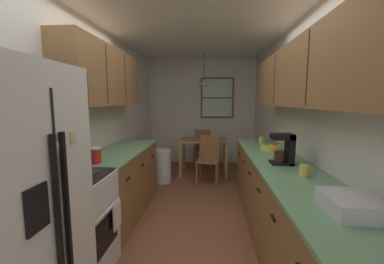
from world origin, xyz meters
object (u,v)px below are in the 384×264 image
refrigerator (0,224)px  stove_range (71,226)px  microwave_over_range (48,91)px  dining_table (204,145)px  mug_spare (304,171)px  mug_by_coffeemaker (262,140)px  storage_canister (95,155)px  dining_chair_far (203,146)px  dish_rack (351,205)px  trash_bin (162,166)px  fruit_bowl (271,147)px  coffee_maker (285,148)px  dining_chair_near (208,157)px  table_serving_bowl (209,138)px

refrigerator → stove_range: refrigerator is taller
microwave_over_range → dining_table: (1.19, 3.16, -1.02)m
mug_spare → stove_range: bearing=-173.6°
refrigerator → dining_table: refrigerator is taller
stove_range → mug_by_coffeemaker: (2.02, 1.96, 0.47)m
storage_canister → mug_spare: 2.07m
dining_chair_far → mug_by_coffeemaker: (0.98, -1.76, 0.45)m
mug_by_coffeemaker → dish_rack: bearing=-89.4°
trash_bin → fruit_bowl: bearing=-33.8°
coffee_maker → mug_by_coffeemaker: bearing=88.6°
coffee_maker → dining_chair_near: bearing=112.6°
mug_by_coffeemaker → table_serving_bowl: size_ratio=0.63×
mug_spare → fruit_bowl: size_ratio=0.45×
mug_spare → microwave_over_range: bearing=-173.9°
trash_bin → table_serving_bowl: (0.90, 0.65, 0.47)m
dish_rack → dining_chair_far: bearing=103.5°
microwave_over_range → dining_chair_far: 4.06m
dining_chair_far → stove_range: bearing=-105.7°
dining_table → dining_chair_far: 0.58m
fruit_bowl → dish_rack: (0.02, -1.88, 0.01)m
refrigerator → microwave_over_range: microwave_over_range is taller
mug_by_coffeemaker → mug_spare: bearing=-89.5°
dining_table → coffee_maker: coffee_maker is taller
dish_rack → table_serving_bowl: dish_rack is taller
storage_canister → dish_rack: 2.28m
coffee_maker → table_serving_bowl: (-0.80, 2.57, -0.29)m
dining_chair_near → mug_spare: (0.86, -2.37, 0.45)m
storage_canister → dish_rack: bearing=-25.8°
mug_by_coffeemaker → trash_bin: bearing=160.6°
refrigerator → dish_rack: 2.02m
stove_range → dining_table: 3.34m
coffee_maker → mug_spare: size_ratio=2.64×
storage_canister → dish_rack: storage_canister is taller
microwave_over_range → stove_range: bearing=-0.0°
dining_chair_near → coffee_maker: (0.81, -1.95, 0.57)m
dining_chair_near → coffee_maker: 2.18m
fruit_bowl → table_serving_bowl: 2.01m
fruit_bowl → mug_spare: bearing=-89.7°
mug_spare → coffee_maker: bearing=96.7°
dining_table → trash_bin: dining_table is taller
dining_chair_near → fruit_bowl: bearing=-54.3°
dining_chair_near → storage_canister: storage_canister is taller
refrigerator → dining_table: bearing=75.2°
dining_chair_far → mug_by_coffeemaker: bearing=-60.9°
stove_range → microwave_over_range: size_ratio=1.85×
stove_range → trash_bin: stove_range is taller
microwave_over_range → mug_by_coffeemaker: 2.98m
refrigerator → dining_chair_near: refrigerator is taller
microwave_over_range → mug_spare: bearing=6.1°
trash_bin → mug_spare: mug_spare is taller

